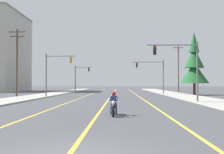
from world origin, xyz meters
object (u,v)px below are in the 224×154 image
Objects in this scene: traffic_signal_near_right at (183,62)px; utility_pole_left_near at (17,60)px; motorcycle_with_rider at (114,106)px; utility_pole_right_far at (178,68)px; traffic_signal_near_left at (54,69)px; traffic_signal_mid_right at (154,71)px; traffic_signal_mid_left at (80,75)px; conifer_tree_right_verge_far at (194,66)px.

utility_pole_left_near is (-21.12, 11.94, 1.15)m from traffic_signal_near_right.
utility_pole_right_far is at bearing 74.29° from motorcycle_with_rider.
traffic_signal_near_left is 19.51m from traffic_signal_mid_right.
traffic_signal_near_right is at bearing -37.14° from traffic_signal_near_left.
utility_pole_right_far is at bearing 39.57° from utility_pole_left_near.
motorcycle_with_rider is at bearing -80.08° from traffic_signal_mid_left.
traffic_signal_mid_right is (15.52, 11.81, 0.09)m from traffic_signal_near_left.
conifer_tree_right_verge_far is (27.33, 8.31, -0.35)m from utility_pole_left_near.
conifer_tree_right_verge_far is (21.89, 8.37, 0.85)m from traffic_signal_near_left.
traffic_signal_mid_left is at bearing 90.51° from traffic_signal_near_left.
utility_pole_right_far is 0.95× the size of conifer_tree_right_verge_far.
traffic_signal_mid_right is 24.05m from utility_pole_left_near.
traffic_signal_mid_left is 23.11m from utility_pole_right_far.
conifer_tree_right_verge_far reaches higher than traffic_signal_near_left.
utility_pole_left_near is (-14.37, 23.96, 4.68)m from motorcycle_with_rider.
traffic_signal_near_right is at bearing -89.62° from traffic_signal_mid_right.
traffic_signal_near_right is at bearing -29.49° from utility_pole_left_near.
motorcycle_with_rider is at bearing -119.30° from traffic_signal_near_right.
traffic_signal_mid_left is at bearing 165.33° from utility_pole_right_far.
utility_pole_left_near is at bearing 120.95° from motorcycle_with_rider.
traffic_signal_near_right is 43.54m from traffic_signal_mid_left.
traffic_signal_near_right and traffic_signal_near_left have the same top height.
conifer_tree_right_verge_far is (-0.18, -14.42, -0.38)m from utility_pole_right_far.
utility_pole_left_near reaches higher than traffic_signal_near_left.
traffic_signal_mid_right is 0.61× the size of utility_pole_right_far.
traffic_signal_near_left is 5.56m from utility_pole_left_near.
traffic_signal_near_left and traffic_signal_mid_right have the same top height.
motorcycle_with_rider is at bearing -69.49° from traffic_signal_near_left.
motorcycle_with_rider is 0.35× the size of traffic_signal_mid_right.
utility_pole_right_far reaches higher than traffic_signal_near_left.
conifer_tree_right_verge_far is at bearing -90.72° from utility_pole_right_far.
traffic_signal_mid_right is 23.07m from traffic_signal_mid_left.
conifer_tree_right_verge_far is at bearing -28.34° from traffic_signal_mid_right.
traffic_signal_near_left is at bearing -134.08° from utility_pole_right_far.
traffic_signal_mid_left is at bearing 133.15° from traffic_signal_mid_right.
utility_pole_left_near is at bearing -150.73° from traffic_signal_mid_right.
traffic_signal_near_left reaches higher than motorcycle_with_rider.
conifer_tree_right_verge_far reaches higher than utility_pole_left_near.
conifer_tree_right_verge_far is at bearing 68.13° from motorcycle_with_rider.
traffic_signal_near_right is 0.61× the size of utility_pole_right_far.
traffic_signal_near_right is 24.29m from utility_pole_left_near.
traffic_signal_mid_right is at bearing 90.38° from traffic_signal_near_right.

